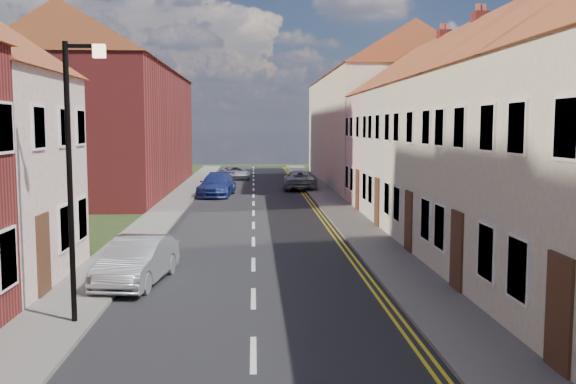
{
  "coord_description": "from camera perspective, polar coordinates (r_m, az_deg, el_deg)",
  "views": [
    {
      "loc": [
        0.03,
        6.14,
        4.35
      ],
      "look_at": [
        1.21,
        28.17,
        2.08
      ],
      "focal_mm": 40.0,
      "sensor_mm": 36.0,
      "label": 1
    }
  ],
  "objects": [
    {
      "name": "car_mid",
      "position": [
        18.27,
        -13.25,
        -5.99
      ],
      "size": [
        1.92,
        4.08,
        1.29
      ],
      "primitive_type": "imported",
      "rotation": [
        0.0,
        0.0,
        -0.15
      ],
      "color": "#929499",
      "rests_on": "ground"
    },
    {
      "name": "cottage_r_white_far",
      "position": [
        29.64,
        15.24,
        5.91
      ],
      "size": [
        8.3,
        5.2,
        9.0
      ],
      "color": "#B9B8AF",
      "rests_on": "ground"
    },
    {
      "name": "cottage_r_pink",
      "position": [
        24.57,
        19.2,
        5.83
      ],
      "size": [
        8.3,
        6.0,
        9.0
      ],
      "color": "#B9B59C",
      "rests_on": "ground"
    },
    {
      "name": "block_right_far",
      "position": [
        49.74,
        7.73,
        6.9
      ],
      "size": [
        8.3,
        24.2,
        10.5
      ],
      "color": "#B9B59C",
      "rests_on": "ground"
    },
    {
      "name": "car_distant",
      "position": [
        52.93,
        -4.71,
        1.71
      ],
      "size": [
        2.78,
        4.2,
        1.07
      ],
      "primitive_type": "imported",
      "rotation": [
        0.0,
        0.0,
        0.28
      ],
      "color": "#B5B6BD",
      "rests_on": "ground"
    },
    {
      "name": "cottage_r_cream_far",
      "position": [
        34.81,
        12.45,
        5.93
      ],
      "size": [
        8.3,
        6.0,
        9.0
      ],
      "color": "#F9CAC5",
      "rests_on": "ground"
    },
    {
      "name": "pavement_right",
      "position": [
        24.63,
        7.22,
        -4.21
      ],
      "size": [
        1.8,
        90.0,
        0.12
      ],
      "primitive_type": "cube",
      "color": "gray",
      "rests_on": "ground"
    },
    {
      "name": "road",
      "position": [
        24.25,
        -3.09,
        -4.45
      ],
      "size": [
        7.0,
        90.0,
        0.02
      ],
      "primitive_type": "cube",
      "color": "black",
      "rests_on": "ground"
    },
    {
      "name": "lamppost",
      "position": [
        14.4,
        -18.54,
        2.33
      ],
      "size": [
        0.88,
        0.15,
        6.0
      ],
      "color": "black",
      "rests_on": "pavement_left"
    },
    {
      "name": "car_distant_b",
      "position": [
        44.13,
        1.07,
        1.08
      ],
      "size": [
        2.43,
        4.9,
        1.34
      ],
      "primitive_type": "imported",
      "rotation": [
        0.0,
        0.0,
        3.1
      ],
      "color": "gray",
      "rests_on": "ground"
    },
    {
      "name": "block_left_far",
      "position": [
        44.85,
        -15.18,
        6.87
      ],
      "size": [
        8.3,
        24.2,
        10.5
      ],
      "color": "maroon",
      "rests_on": "ground"
    },
    {
      "name": "car_far",
      "position": [
        40.17,
        -6.35,
        0.62
      ],
      "size": [
        2.43,
        5.0,
        1.4
      ],
      "primitive_type": "imported",
      "rotation": [
        0.0,
        0.0,
        -0.1
      ],
      "color": "navy",
      "rests_on": "ground"
    },
    {
      "name": "pavement_left",
      "position": [
        24.64,
        -13.41,
        -4.32
      ],
      "size": [
        1.8,
        90.0,
        0.12
      ],
      "primitive_type": "cube",
      "color": "gray",
      "rests_on": "ground"
    }
  ]
}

